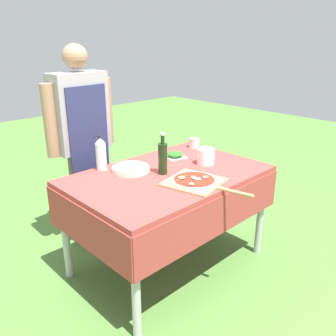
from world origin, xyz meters
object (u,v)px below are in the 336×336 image
at_px(prep_table, 168,185).
at_px(mixing_tub, 206,156).
at_px(plate_stack, 131,169).
at_px(pizza_on_peel, 195,182).
at_px(sauce_jar, 194,143).
at_px(water_bottle, 101,154).
at_px(herb_container, 175,155).
at_px(oil_bottle, 163,158).
at_px(person_cook, 82,132).

height_order(prep_table, mixing_tub, mixing_tub).
bearing_deg(plate_stack, pizza_on_peel, -71.04).
bearing_deg(plate_stack, sauce_jar, 6.01).
distance_m(pizza_on_peel, plate_stack, 0.51).
xyz_separation_m(mixing_tub, plate_stack, (-0.51, 0.28, -0.04)).
bearing_deg(mixing_tub, water_bottle, 145.39).
bearing_deg(mixing_tub, herb_container, 101.90).
height_order(oil_bottle, mixing_tub, oil_bottle).
distance_m(person_cook, pizza_on_peel, 1.06).
bearing_deg(water_bottle, sauce_jar, -5.59).
height_order(prep_table, plate_stack, plate_stack).
bearing_deg(pizza_on_peel, mixing_tub, 17.87).
xyz_separation_m(person_cook, herb_container, (0.52, -0.54, -0.18)).
xyz_separation_m(mixing_tub, sauce_jar, (0.26, 0.36, -0.03)).
bearing_deg(pizza_on_peel, prep_table, 76.78).
xyz_separation_m(prep_table, herb_container, (0.29, 0.22, 0.11)).
relative_size(oil_bottle, herb_container, 1.68).
xyz_separation_m(prep_table, water_bottle, (-0.30, 0.39, 0.22)).
relative_size(herb_container, plate_stack, 0.65).
xyz_separation_m(prep_table, plate_stack, (-0.17, 0.22, 0.11)).
relative_size(pizza_on_peel, oil_bottle, 2.06).
xyz_separation_m(person_cook, plate_stack, (0.07, -0.53, -0.19)).
xyz_separation_m(pizza_on_peel, water_bottle, (-0.30, 0.65, 0.11)).
xyz_separation_m(oil_bottle, mixing_tub, (0.38, -0.08, -0.06)).
bearing_deg(herb_container, sauce_jar, 14.73).
bearing_deg(prep_table, pizza_on_peel, -90.31).
bearing_deg(oil_bottle, pizza_on_peel, -83.43).
distance_m(person_cook, plate_stack, 0.57).
bearing_deg(mixing_tub, pizza_on_peel, -149.22).
bearing_deg(pizza_on_peel, plate_stack, 96.05).
distance_m(prep_table, mixing_tub, 0.38).
bearing_deg(water_bottle, pizza_on_peel, -65.35).
bearing_deg(water_bottle, mixing_tub, -34.61).
bearing_deg(person_cook, water_bottle, 76.04).
bearing_deg(prep_table, person_cook, 107.24).
height_order(mixing_tub, plate_stack, mixing_tub).
bearing_deg(plate_stack, water_bottle, 128.10).
height_order(person_cook, plate_stack, person_cook).
bearing_deg(person_cook, pizza_on_peel, 99.41).
relative_size(prep_table, plate_stack, 5.11).
xyz_separation_m(pizza_on_peel, mixing_tub, (0.35, 0.21, 0.05)).
distance_m(prep_table, plate_stack, 0.30).
bearing_deg(sauce_jar, person_cook, 151.80).
xyz_separation_m(water_bottle, herb_container, (0.59, -0.17, -0.10)).
bearing_deg(prep_table, mixing_tub, -9.24).
height_order(oil_bottle, sauce_jar, oil_bottle).
relative_size(prep_table, herb_container, 7.93).
xyz_separation_m(person_cook, oil_bottle, (0.20, -0.73, -0.09)).
height_order(prep_table, pizza_on_peel, pizza_on_peel).
distance_m(mixing_tub, plate_stack, 0.58).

